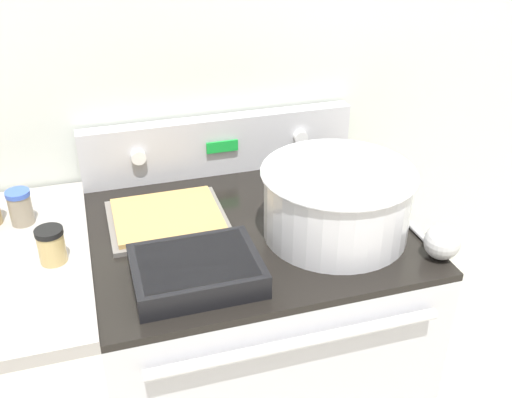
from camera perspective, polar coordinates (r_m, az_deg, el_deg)
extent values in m
cube|color=silver|center=(1.68, -4.27, 14.09)|extent=(8.00, 0.05, 2.50)
cube|color=#BCBCC1|center=(1.77, -0.48, -15.27)|extent=(0.77, 0.67, 0.89)
cube|color=black|center=(1.49, -0.55, -2.73)|extent=(0.77, 0.67, 0.02)
cylinder|color=silver|center=(1.27, 4.07, -13.50)|extent=(0.64, 0.02, 0.02)
cube|color=#BCBCC1|center=(1.71, -3.49, 5.17)|extent=(0.77, 0.05, 0.17)
cylinder|color=white|center=(1.64, -11.13, 3.92)|extent=(0.04, 0.02, 0.04)
cylinder|color=white|center=(1.74, 4.27, 5.89)|extent=(0.04, 0.02, 0.04)
cube|color=green|center=(1.68, -3.24, 5.01)|extent=(0.09, 0.01, 0.03)
cylinder|color=silver|center=(1.42, 7.67, -0.32)|extent=(0.34, 0.34, 0.17)
torus|color=silver|center=(1.38, 7.89, 2.57)|extent=(0.36, 0.36, 0.01)
cylinder|color=beige|center=(1.39, 7.85, 2.09)|extent=(0.32, 0.32, 0.02)
cube|color=black|center=(1.28, -5.69, -6.80)|extent=(0.27, 0.21, 0.05)
cube|color=#B2894C|center=(1.28, -5.72, -6.36)|extent=(0.24, 0.18, 0.03)
cube|color=slate|center=(1.51, -8.45, -1.92)|extent=(0.29, 0.25, 0.01)
cube|color=#B2894C|center=(1.50, -8.49, -1.53)|extent=(0.26, 0.22, 0.01)
cylinder|color=#B7B7B7|center=(1.53, 14.24, -2.16)|extent=(0.01, 0.29, 0.01)
sphere|color=#B7B7B7|center=(1.41, 17.31, -3.93)|extent=(0.08, 0.08, 0.08)
cylinder|color=tan|center=(1.39, -18.87, -4.41)|extent=(0.06, 0.06, 0.07)
cylinder|color=black|center=(1.37, -19.15, -2.97)|extent=(0.06, 0.06, 0.01)
cylinder|color=gray|center=(1.56, -21.49, -0.93)|extent=(0.05, 0.05, 0.08)
cylinder|color=#3856B7|center=(1.54, -21.78, 0.49)|extent=(0.06, 0.06, 0.01)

